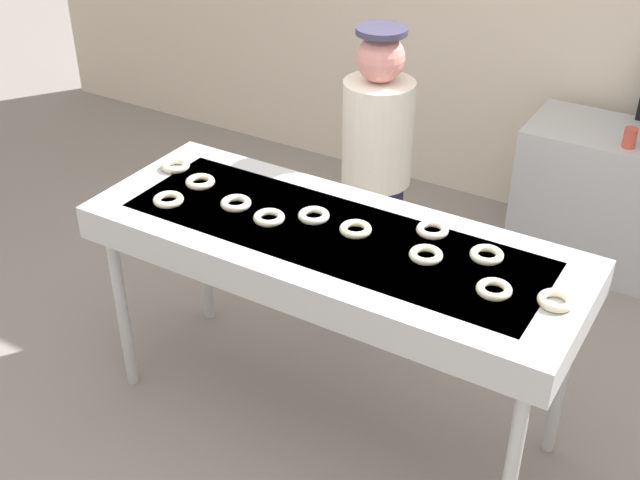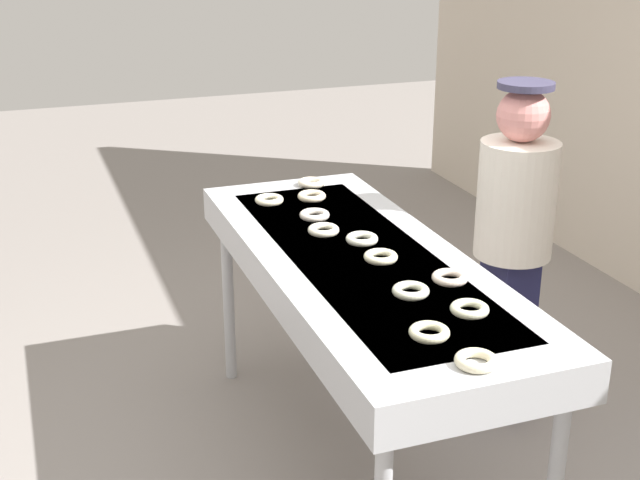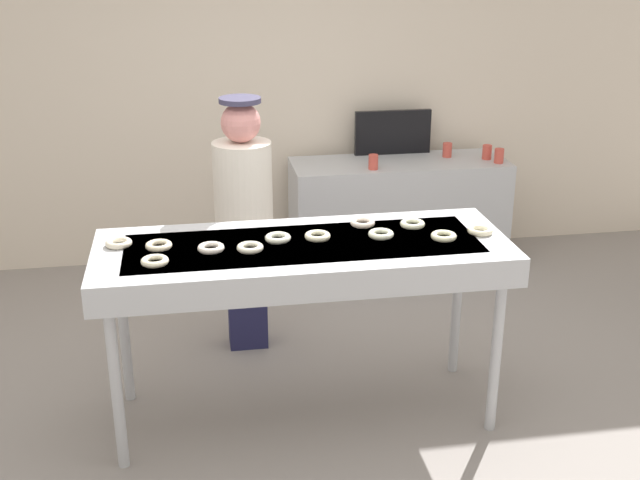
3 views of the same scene
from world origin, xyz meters
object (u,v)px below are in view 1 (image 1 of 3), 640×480
at_px(sugar_donut_4, 236,203).
at_px(sugar_donut_8, 487,255).
at_px(fryer_conveyor, 332,250).
at_px(paper_cup_0, 630,138).
at_px(sugar_donut_5, 200,182).
at_px(sugar_donut_0, 426,255).
at_px(sugar_donut_6, 494,289).
at_px(sugar_donut_2, 176,166).
at_px(sugar_donut_7, 432,230).
at_px(sugar_donut_9, 269,218).
at_px(sugar_donut_3, 356,229).
at_px(worker_baker, 377,159).
at_px(sugar_donut_11, 168,200).
at_px(sugar_donut_1, 556,300).
at_px(sugar_donut_10, 314,216).

xyz_separation_m(sugar_donut_4, sugar_donut_8, (1.08, 0.17, 0.00)).
relative_size(fryer_conveyor, sugar_donut_8, 15.87).
relative_size(sugar_donut_8, paper_cup_0, 1.21).
relative_size(sugar_donut_5, sugar_donut_8, 1.00).
xyz_separation_m(sugar_donut_5, sugar_donut_8, (1.34, 0.09, 0.00)).
distance_m(sugar_donut_0, sugar_donut_4, 0.88).
height_order(sugar_donut_6, paper_cup_0, sugar_donut_6).
bearing_deg(sugar_donut_4, sugar_donut_6, -1.64).
height_order(sugar_donut_2, sugar_donut_7, same).
relative_size(sugar_donut_6, sugar_donut_9, 1.00).
height_order(sugar_donut_3, sugar_donut_4, same).
distance_m(sugar_donut_0, sugar_donut_5, 1.14).
bearing_deg(worker_baker, sugar_donut_9, 70.78).
relative_size(sugar_donut_7, sugar_donut_11, 1.00).
bearing_deg(worker_baker, sugar_donut_6, 119.57).
height_order(sugar_donut_2, worker_baker, worker_baker).
height_order(sugar_donut_1, sugar_donut_4, same).
distance_m(sugar_donut_1, sugar_donut_4, 1.41).
distance_m(sugar_donut_6, sugar_donut_8, 0.23).
bearing_deg(sugar_donut_6, sugar_donut_8, 117.77).
xyz_separation_m(sugar_donut_1, sugar_donut_8, (-0.32, 0.16, 0.00)).
relative_size(sugar_donut_8, worker_baker, 0.08).
distance_m(sugar_donut_1, sugar_donut_6, 0.22).
distance_m(sugar_donut_11, paper_cup_0, 2.50).
bearing_deg(worker_baker, sugar_donut_4, 58.52).
distance_m(sugar_donut_10, worker_baker, 0.81).
xyz_separation_m(sugar_donut_2, sugar_donut_4, (0.46, -0.15, 0.00)).
distance_m(sugar_donut_3, worker_baker, 0.87).
xyz_separation_m(sugar_donut_1, sugar_donut_11, (-1.68, -0.14, 0.00)).
relative_size(sugar_donut_0, sugar_donut_10, 1.00).
height_order(sugar_donut_10, worker_baker, worker_baker).
distance_m(sugar_donut_2, sugar_donut_9, 0.67).
bearing_deg(fryer_conveyor, worker_baker, 105.48).
relative_size(sugar_donut_0, sugar_donut_6, 1.00).
xyz_separation_m(sugar_donut_1, sugar_donut_6, (-0.22, -0.05, 0.00)).
height_order(sugar_donut_10, paper_cup_0, sugar_donut_10).
distance_m(sugar_donut_7, sugar_donut_10, 0.50).
height_order(fryer_conveyor, sugar_donut_5, sugar_donut_5).
xyz_separation_m(sugar_donut_5, sugar_donut_11, (-0.02, -0.20, 0.00)).
bearing_deg(sugar_donut_1, sugar_donut_3, 175.81).
bearing_deg(sugar_donut_4, fryer_conveyor, 3.15).
height_order(fryer_conveyor, sugar_donut_3, sugar_donut_3).
bearing_deg(sugar_donut_2, worker_baker, 46.99).
relative_size(fryer_conveyor, paper_cup_0, 19.15).
bearing_deg(sugar_donut_0, fryer_conveyor, -176.74).
bearing_deg(sugar_donut_2, sugar_donut_9, -15.02).
distance_m(sugar_donut_4, worker_baker, 0.92).
distance_m(sugar_donut_6, sugar_donut_9, 1.00).
bearing_deg(paper_cup_0, sugar_donut_5, -130.63).
bearing_deg(sugar_donut_0, sugar_donut_3, 175.09).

